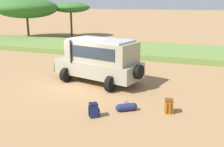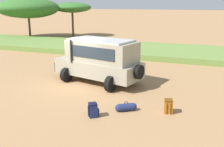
{
  "view_description": "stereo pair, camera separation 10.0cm",
  "coord_description": "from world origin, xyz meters",
  "px_view_note": "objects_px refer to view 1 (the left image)",
  "views": [
    {
      "loc": [
        6.51,
        -12.17,
        4.34
      ],
      "look_at": [
        2.26,
        -0.63,
        1.0
      ],
      "focal_mm": 42.0,
      "sensor_mm": 36.0,
      "label": 1
    },
    {
      "loc": [
        6.61,
        -12.13,
        4.34
      ],
      "look_at": [
        2.26,
        -0.63,
        1.0
      ],
      "focal_mm": 42.0,
      "sensor_mm": 36.0,
      "label": 2
    }
  ],
  "objects_px": {
    "safari_vehicle": "(99,60)",
    "acacia_tree_left_mid": "(71,8)",
    "backpack_beside_front_wheel": "(169,106)",
    "duffel_bag_low_black_case": "(126,107)",
    "backpack_cluster_center": "(94,110)",
    "acacia_tree_far_left": "(26,8)"
  },
  "relations": [
    {
      "from": "backpack_cluster_center",
      "to": "acacia_tree_far_left",
      "type": "height_order",
      "value": "acacia_tree_far_left"
    },
    {
      "from": "backpack_beside_front_wheel",
      "to": "backpack_cluster_center",
      "type": "height_order",
      "value": "backpack_beside_front_wheel"
    },
    {
      "from": "backpack_beside_front_wheel",
      "to": "duffel_bag_low_black_case",
      "type": "relative_size",
      "value": 0.7
    },
    {
      "from": "backpack_cluster_center",
      "to": "acacia_tree_far_left",
      "type": "relative_size",
      "value": 0.07
    },
    {
      "from": "duffel_bag_low_black_case",
      "to": "backpack_cluster_center",
      "type": "bearing_deg",
      "value": -135.84
    },
    {
      "from": "backpack_beside_front_wheel",
      "to": "acacia_tree_far_left",
      "type": "bearing_deg",
      "value": 139.12
    },
    {
      "from": "backpack_beside_front_wheel",
      "to": "acacia_tree_left_mid",
      "type": "distance_m",
      "value": 26.38
    },
    {
      "from": "backpack_beside_front_wheel",
      "to": "backpack_cluster_center",
      "type": "distance_m",
      "value": 3.04
    },
    {
      "from": "backpack_cluster_center",
      "to": "acacia_tree_far_left",
      "type": "xyz_separation_m",
      "value": [
        -17.4,
        18.82,
        3.42
      ]
    },
    {
      "from": "acacia_tree_far_left",
      "to": "backpack_beside_front_wheel",
      "type": "bearing_deg",
      "value": -40.88
    },
    {
      "from": "safari_vehicle",
      "to": "acacia_tree_left_mid",
      "type": "xyz_separation_m",
      "value": [
        -11.56,
        17.91,
        2.42
      ]
    },
    {
      "from": "acacia_tree_far_left",
      "to": "acacia_tree_left_mid",
      "type": "height_order",
      "value": "acacia_tree_far_left"
    },
    {
      "from": "safari_vehicle",
      "to": "duffel_bag_low_black_case",
      "type": "xyz_separation_m",
      "value": [
        2.61,
        -3.35,
        -1.13
      ]
    },
    {
      "from": "backpack_beside_front_wheel",
      "to": "acacia_tree_far_left",
      "type": "relative_size",
      "value": 0.07
    },
    {
      "from": "duffel_bag_low_black_case",
      "to": "backpack_beside_front_wheel",
      "type": "bearing_deg",
      "value": 14.39
    },
    {
      "from": "backpack_beside_front_wheel",
      "to": "duffel_bag_low_black_case",
      "type": "bearing_deg",
      "value": -165.61
    },
    {
      "from": "duffel_bag_low_black_case",
      "to": "acacia_tree_left_mid",
      "type": "bearing_deg",
      "value": 123.68
    },
    {
      "from": "safari_vehicle",
      "to": "backpack_cluster_center",
      "type": "distance_m",
      "value": 4.74
    },
    {
      "from": "safari_vehicle",
      "to": "backpack_beside_front_wheel",
      "type": "bearing_deg",
      "value": -34.38
    },
    {
      "from": "acacia_tree_far_left",
      "to": "safari_vehicle",
      "type": "bearing_deg",
      "value": -42.45
    },
    {
      "from": "acacia_tree_left_mid",
      "to": "safari_vehicle",
      "type": "bearing_deg",
      "value": -57.17
    },
    {
      "from": "duffel_bag_low_black_case",
      "to": "acacia_tree_far_left",
      "type": "distance_m",
      "value": 25.88
    }
  ]
}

